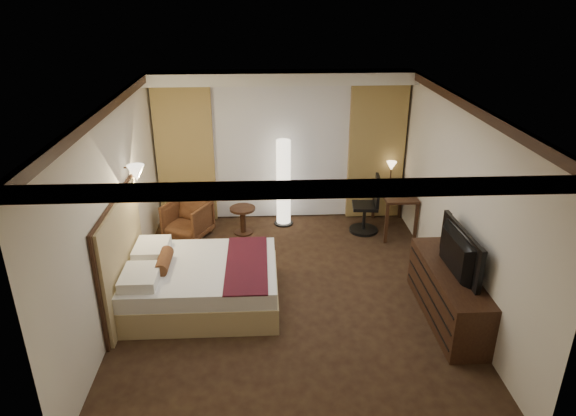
{
  "coord_description": "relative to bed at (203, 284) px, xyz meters",
  "views": [
    {
      "loc": [
        -0.34,
        -6.15,
        3.99
      ],
      "look_at": [
        0.0,
        0.4,
        1.15
      ],
      "focal_mm": 32.0,
      "sensor_mm": 36.0,
      "label": 1
    }
  ],
  "objects": [
    {
      "name": "floor",
      "position": [
        1.18,
        0.14,
        -0.29
      ],
      "size": [
        4.5,
        5.5,
        0.01
      ],
      "primitive_type": "cube",
      "color": "black",
      "rests_on": "ground"
    },
    {
      "name": "ceiling",
      "position": [
        1.18,
        0.14,
        2.41
      ],
      "size": [
        4.5,
        5.5,
        0.01
      ],
      "primitive_type": "cube",
      "color": "white",
      "rests_on": "back_wall"
    },
    {
      "name": "back_wall",
      "position": [
        1.18,
        2.89,
        1.06
      ],
      "size": [
        4.5,
        0.02,
        2.7
      ],
      "primitive_type": "cube",
      "color": "beige",
      "rests_on": "floor"
    },
    {
      "name": "left_wall",
      "position": [
        -1.07,
        0.14,
        1.06
      ],
      "size": [
        0.02,
        5.5,
        2.7
      ],
      "primitive_type": "cube",
      "color": "beige",
      "rests_on": "floor"
    },
    {
      "name": "right_wall",
      "position": [
        3.43,
        0.14,
        1.06
      ],
      "size": [
        0.02,
        5.5,
        2.7
      ],
      "primitive_type": "cube",
      "color": "beige",
      "rests_on": "floor"
    },
    {
      "name": "crown_molding",
      "position": [
        1.18,
        0.14,
        2.35
      ],
      "size": [
        4.5,
        5.5,
        0.12
      ],
      "primitive_type": null,
      "color": "black",
      "rests_on": "ceiling"
    },
    {
      "name": "soffit",
      "position": [
        1.18,
        2.64,
        2.31
      ],
      "size": [
        4.5,
        0.5,
        0.2
      ],
      "primitive_type": "cube",
      "color": "white",
      "rests_on": "ceiling"
    },
    {
      "name": "curtain_sheer",
      "position": [
        1.18,
        2.81,
        0.96
      ],
      "size": [
        2.48,
        0.04,
        2.45
      ],
      "primitive_type": "cube",
      "color": "silver",
      "rests_on": "back_wall"
    },
    {
      "name": "curtain_left_drape",
      "position": [
        -0.52,
        2.75,
        0.96
      ],
      "size": [
        1.0,
        0.14,
        2.45
      ],
      "primitive_type": "cube",
      "color": "#9E8D48",
      "rests_on": "back_wall"
    },
    {
      "name": "curtain_right_drape",
      "position": [
        2.88,
        2.75,
        0.96
      ],
      "size": [
        1.0,
        0.14,
        2.45
      ],
      "primitive_type": "cube",
      "color": "#9E8D48",
      "rests_on": "back_wall"
    },
    {
      "name": "wall_sconce",
      "position": [
        -0.91,
        0.79,
        1.33
      ],
      "size": [
        0.24,
        0.24,
        0.24
      ],
      "primitive_type": null,
      "color": "white",
      "rests_on": "left_wall"
    },
    {
      "name": "bed",
      "position": [
        0.0,
        0.0,
        0.0
      ],
      "size": [
        2.01,
        1.57,
        0.59
      ],
      "primitive_type": null,
      "color": "white",
      "rests_on": "floor"
    },
    {
      "name": "headboard",
      "position": [
        -1.02,
        0.0,
        0.46
      ],
      "size": [
        0.12,
        1.87,
        1.5
      ],
      "primitive_type": null,
      "color": "tan",
      "rests_on": "floor"
    },
    {
      "name": "armchair",
      "position": [
        -0.46,
        2.05,
        0.05
      ],
      "size": [
        0.88,
        0.86,
        0.69
      ],
      "primitive_type": "imported",
      "rotation": [
        0.0,
        0.0,
        -0.46
      ],
      "color": "#482915",
      "rests_on": "floor"
    },
    {
      "name": "side_table",
      "position": [
        0.48,
        2.13,
        -0.05
      ],
      "size": [
        0.44,
        0.44,
        0.49
      ],
      "primitive_type": null,
      "color": "black",
      "rests_on": "floor"
    },
    {
      "name": "floor_lamp",
      "position": [
        1.2,
        2.48,
        0.5
      ],
      "size": [
        0.33,
        0.33,
        1.59
      ],
      "primitive_type": null,
      "color": "white",
      "rests_on": "floor"
    },
    {
      "name": "desk",
      "position": [
        3.13,
        2.15,
        0.08
      ],
      "size": [
        0.55,
        1.12,
        0.75
      ],
      "primitive_type": null,
      "color": "black",
      "rests_on": "floor"
    },
    {
      "name": "desk_lamp",
      "position": [
        3.13,
        2.56,
        0.63
      ],
      "size": [
        0.18,
        0.18,
        0.34
      ],
      "primitive_type": null,
      "color": "#FFD899",
      "rests_on": "desk"
    },
    {
      "name": "office_chair",
      "position": [
        2.6,
        2.1,
        0.23
      ],
      "size": [
        0.55,
        0.55,
        1.04
      ],
      "primitive_type": null,
      "rotation": [
        0.0,
        0.0,
        -0.1
      ],
      "color": "black",
      "rests_on": "floor"
    },
    {
      "name": "dresser",
      "position": [
        3.18,
        -0.52,
        0.06
      ],
      "size": [
        0.5,
        1.83,
        0.71
      ],
      "primitive_type": null,
      "color": "black",
      "rests_on": "floor"
    },
    {
      "name": "television",
      "position": [
        3.15,
        -0.52,
        0.76
      ],
      "size": [
        0.71,
        1.2,
        0.15
      ],
      "primitive_type": "imported",
      "rotation": [
        0.0,
        0.0,
        1.6
      ],
      "color": "black",
      "rests_on": "dresser"
    }
  ]
}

